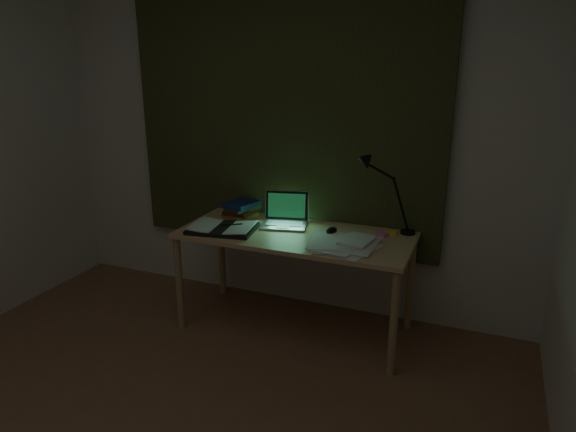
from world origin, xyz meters
name	(u,v)px	position (x,y,z in m)	size (l,w,h in m)	color
wall_back	(284,131)	(0.00, 2.00, 1.25)	(3.50, 0.00, 2.50)	silver
curtain	(282,102)	(0.00, 1.96, 1.45)	(2.20, 0.06, 2.00)	#2E361B
desk	(295,282)	(0.24, 1.60, 0.34)	(1.47, 0.64, 0.67)	tan
laptop	(284,211)	(0.12, 1.70, 0.78)	(0.29, 0.33, 0.21)	silver
open_textbook	(223,228)	(-0.21, 1.48, 0.69)	(0.41, 0.30, 0.04)	silver
book_stack	(242,209)	(-0.23, 1.79, 0.73)	(0.18, 0.21, 0.11)	silver
loose_papers	(349,239)	(0.59, 1.59, 0.68)	(0.38, 0.40, 0.02)	silver
mouse	(332,231)	(0.45, 1.68, 0.69)	(0.06, 0.10, 0.04)	black
sticky_yellow	(391,233)	(0.80, 1.81, 0.68)	(0.07, 0.07, 0.02)	yellow
sticky_pink	(381,234)	(0.75, 1.76, 0.68)	(0.07, 0.07, 0.02)	pink
desk_lamp	(410,196)	(0.90, 1.86, 0.92)	(0.33, 0.26, 0.50)	black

